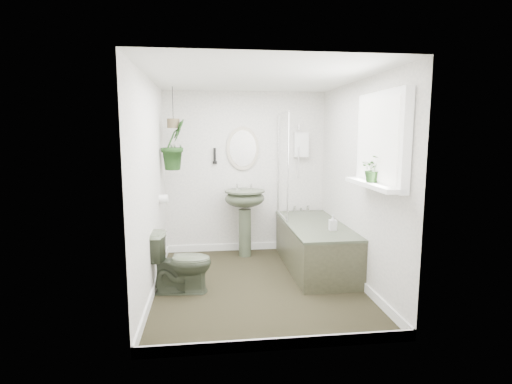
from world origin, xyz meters
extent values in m
cube|color=black|center=(0.00, 0.00, -0.01)|extent=(2.30, 2.80, 0.02)
cube|color=white|center=(0.00, 0.00, 2.31)|extent=(2.30, 2.80, 0.02)
cube|color=white|center=(0.00, 1.41, 1.15)|extent=(2.30, 0.02, 2.30)
cube|color=white|center=(0.00, -1.41, 1.15)|extent=(2.30, 0.02, 2.30)
cube|color=white|center=(-1.16, 0.00, 1.15)|extent=(0.02, 2.80, 2.30)
cube|color=white|center=(1.16, 0.00, 1.15)|extent=(0.02, 2.80, 2.30)
cube|color=white|center=(0.00, 0.00, 0.05)|extent=(2.30, 2.80, 0.10)
cube|color=white|center=(0.80, 1.34, 1.55)|extent=(0.20, 0.10, 0.35)
ellipsoid|color=#BAAD97|center=(-0.04, 1.37, 1.50)|extent=(0.46, 0.03, 0.62)
cylinder|color=black|center=(-0.44, 1.36, 1.40)|extent=(0.04, 0.04, 0.22)
cylinder|color=white|center=(-1.10, 0.70, 0.90)|extent=(0.11, 0.11, 0.11)
cube|color=white|center=(1.09, -0.70, 1.65)|extent=(0.08, 1.00, 0.90)
cube|color=white|center=(1.02, -0.70, 1.23)|extent=(0.18, 1.00, 0.04)
cube|color=white|center=(1.04, -0.70, 1.65)|extent=(0.01, 0.86, 0.76)
imported|color=#3F4735|center=(-0.85, -0.09, 0.33)|extent=(0.68, 0.43, 0.67)
imported|color=black|center=(1.03, -0.69, 1.38)|extent=(0.29, 0.27, 0.26)
imported|color=black|center=(-0.97, 0.95, 1.57)|extent=(0.45, 0.46, 0.66)
imported|color=#272525|center=(0.91, 0.14, 0.67)|extent=(0.09, 0.09, 0.18)
cylinder|color=brown|center=(-0.97, 0.95, 1.84)|extent=(0.16, 0.16, 0.12)
camera|label=1|loc=(-0.54, -4.32, 1.72)|focal=28.00mm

